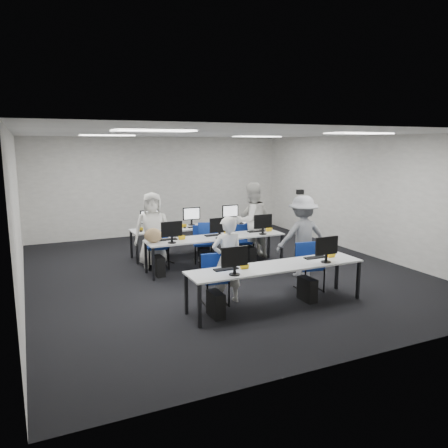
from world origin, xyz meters
name	(u,v)px	position (x,y,z in m)	size (l,w,h in m)	color
room	(220,204)	(0.00, 0.00, 1.50)	(9.00, 9.02, 3.00)	black
ceiling_panels	(220,135)	(0.00, 0.00, 2.98)	(5.20, 4.60, 0.02)	white
desk_front	(277,268)	(0.00, -2.40, 0.68)	(3.20, 0.70, 0.73)	silver
desk_mid	(216,239)	(0.00, 0.20, 0.68)	(3.20, 0.70, 0.73)	silver
desk_back	(194,228)	(0.00, 1.60, 0.68)	(3.20, 0.70, 0.73)	silver
equipment_front	(267,288)	(-0.19, -2.42, 0.36)	(2.51, 0.41, 1.19)	#0D3AB4
equipment_mid	(209,254)	(-0.19, 0.18, 0.36)	(2.91, 0.41, 1.19)	white
equipment_back	(201,240)	(0.19, 1.62, 0.36)	(2.91, 0.41, 1.19)	white
chair_0	(215,289)	(-0.93, -1.85, 0.27)	(0.48, 0.52, 0.87)	navy
chair_1	(309,275)	(1.03, -1.91, 0.28)	(0.50, 0.54, 0.90)	navy
chair_2	(157,254)	(-1.20, 0.82, 0.30)	(0.54, 0.57, 0.97)	navy
chair_3	(202,251)	(-0.08, 0.86, 0.27)	(0.52, 0.55, 0.86)	navy
chair_4	(244,248)	(0.95, 0.67, 0.26)	(0.51, 0.53, 0.83)	navy
chair_5	(161,251)	(-1.02, 1.15, 0.29)	(0.55, 0.58, 0.92)	navy
chair_6	(208,248)	(0.09, 0.93, 0.30)	(0.63, 0.65, 0.97)	navy
chair_7	(248,244)	(1.27, 1.05, 0.27)	(0.43, 0.46, 0.84)	navy
handbag	(153,235)	(-1.45, 0.20, 0.89)	(0.38, 0.24, 0.31)	#9B7250
student_0	(227,260)	(-0.69, -1.87, 0.78)	(0.57, 0.37, 1.56)	white
student_1	(251,221)	(1.14, 0.66, 0.94)	(0.91, 0.71, 1.87)	white
student_2	(153,230)	(-1.26, 0.94, 0.86)	(0.84, 0.55, 1.72)	white
student_3	(255,224)	(1.35, 0.86, 0.81)	(0.96, 0.40, 1.63)	white
photographer	(302,236)	(1.42, -1.11, 0.87)	(1.12, 0.64, 1.73)	gray
dslr_camera	(300,192)	(1.44, -0.93, 1.79)	(0.14, 0.18, 0.10)	black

